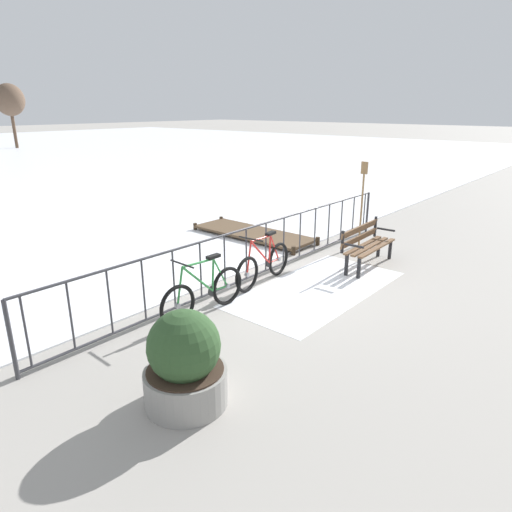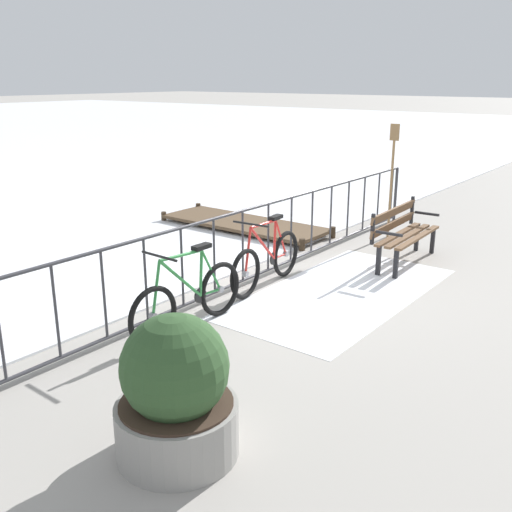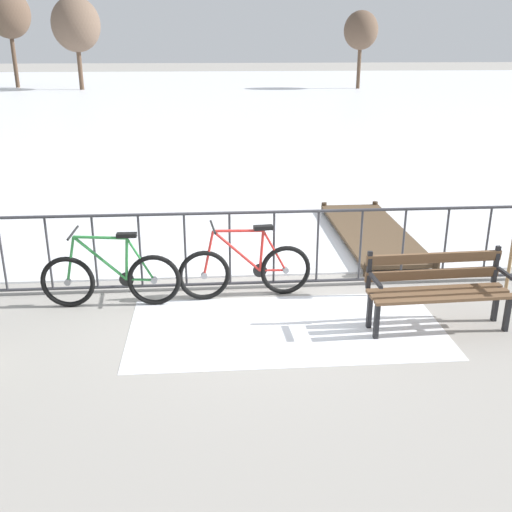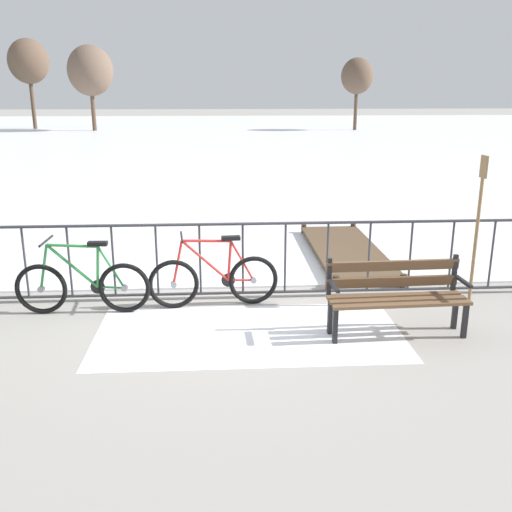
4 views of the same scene
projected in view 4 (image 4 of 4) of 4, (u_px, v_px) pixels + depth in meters
ground_plane at (222, 299)px, 7.84m from camera, size 160.00×160.00×0.00m
frozen_pond at (220, 136)px, 35.05m from camera, size 80.00×56.00×0.03m
snow_patch at (249, 333)px, 6.71m from camera, size 3.59×1.77×0.01m
railing_fence at (222, 260)px, 7.69m from camera, size 9.06×0.06×1.07m
bicycle_near_railing at (214, 279)px, 7.48m from camera, size 1.71×0.52×0.97m
bicycle_second at (83, 286)px, 7.24m from camera, size 1.71×0.52×0.97m
park_bench at (396, 291)px, 6.62m from camera, size 1.62×0.54×0.89m
oar_upright at (478, 222)px, 7.29m from camera, size 0.04×0.16×1.98m
wooden_dock at (346, 250)px, 9.78m from camera, size 1.10×3.35×0.20m
tree_far_west at (28, 62)px, 40.06m from camera, size 2.80×2.80×6.22m
tree_west_mid at (357, 76)px, 39.17m from camera, size 2.21×2.21×4.88m
tree_centre at (90, 71)px, 38.45m from camera, size 3.03×3.03×5.67m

